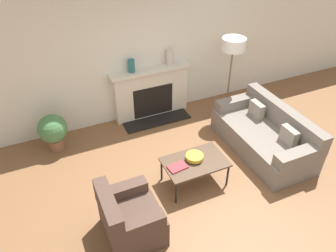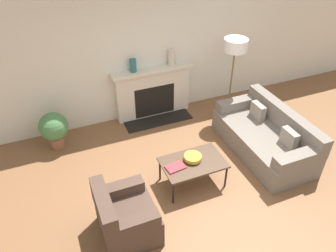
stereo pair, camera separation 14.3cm
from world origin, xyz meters
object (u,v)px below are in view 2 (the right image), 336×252
object	(u,v)px
coffee_table	(193,164)
floor_lamp	(235,51)
mantel_vase_center_left	(172,57)
fireplace	(153,93)
bowl	(193,157)
mantel_vase_left	(133,65)
armchair_near	(125,217)
potted_plant	(54,128)
book	(175,167)
couch	(266,137)

from	to	relation	value
coffee_table	floor_lamp	distance (m)	2.32
coffee_table	mantel_vase_center_left	size ratio (longest dim) A/B	3.21
fireplace	bowl	size ratio (longest dim) A/B	5.99
bowl	mantel_vase_left	bearing A→B (deg)	97.21
armchair_near	potted_plant	bearing A→B (deg)	15.32
book	armchair_near	bearing A→B (deg)	-159.50
mantel_vase_left	book	bearing A→B (deg)	-91.48
potted_plant	mantel_vase_left	bearing A→B (deg)	12.26
armchair_near	potted_plant	size ratio (longest dim) A/B	1.15
mantel_vase_center_left	mantel_vase_left	bearing A→B (deg)	180.00
book	mantel_vase_left	xyz separation A→B (m)	(0.06, 2.13, 0.72)
fireplace	armchair_near	bearing A→B (deg)	-117.78
couch	mantel_vase_left	distance (m)	2.74
armchair_near	floor_lamp	world-z (taller)	floor_lamp
book	floor_lamp	size ratio (longest dim) A/B	0.18
book	potted_plant	world-z (taller)	potted_plant
couch	armchair_near	bearing A→B (deg)	-74.95
book	potted_plant	size ratio (longest dim) A/B	0.43
bowl	potted_plant	bearing A→B (deg)	137.62
mantel_vase_left	potted_plant	size ratio (longest dim) A/B	0.36
book	mantel_vase_center_left	xyz separation A→B (m)	(0.84, 2.13, 0.74)
bowl	mantel_vase_center_left	bearing A→B (deg)	75.93
armchair_near	book	world-z (taller)	armchair_near
bowl	floor_lamp	bearing A→B (deg)	43.08
potted_plant	coffee_table	bearing A→B (deg)	-43.37
coffee_table	potted_plant	distance (m)	2.57
couch	armchair_near	xyz separation A→B (m)	(-2.79, -0.75, 0.02)
floor_lamp	mantel_vase_center_left	bearing A→B (deg)	144.85
armchair_near	coffee_table	distance (m)	1.35
bowl	mantel_vase_center_left	size ratio (longest dim) A/B	0.90
book	mantel_vase_center_left	size ratio (longest dim) A/B	1.01
couch	armchair_near	distance (m)	2.89
fireplace	mantel_vase_center_left	xyz separation A→B (m)	(0.40, 0.02, 0.69)
fireplace	potted_plant	world-z (taller)	fireplace
fireplace	book	bearing A→B (deg)	-101.55
fireplace	book	size ratio (longest dim) A/B	5.37
coffee_table	bowl	size ratio (longest dim) A/B	3.55
coffee_table	bowl	world-z (taller)	bowl
book	coffee_table	bearing A→B (deg)	-4.10
couch	mantel_vase_center_left	distance (m)	2.32
bowl	book	bearing A→B (deg)	-168.77
book	potted_plant	xyz separation A→B (m)	(-1.57, 1.78, -0.04)
mantel_vase_left	couch	bearing A→B (deg)	-46.24
fireplace	book	distance (m)	2.16
mantel_vase_center_left	potted_plant	xyz separation A→B (m)	(-2.40, -0.35, -0.78)
fireplace	couch	distance (m)	2.35
bowl	potted_plant	size ratio (longest dim) A/B	0.39
mantel_vase_left	potted_plant	xyz separation A→B (m)	(-1.62, -0.35, -0.76)
couch	mantel_vase_center_left	xyz separation A→B (m)	(-1.02, 1.88, 0.90)
floor_lamp	mantel_vase_center_left	size ratio (longest dim) A/B	5.52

